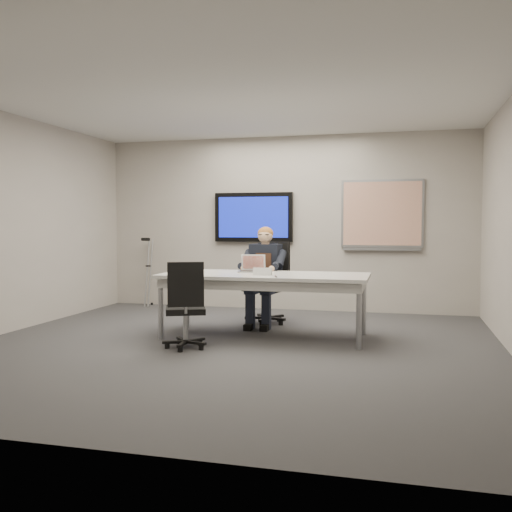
% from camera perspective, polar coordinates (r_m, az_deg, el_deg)
% --- Properties ---
extents(floor, '(6.00, 6.00, 0.02)m').
position_cam_1_polar(floor, '(6.50, -2.64, -9.10)').
color(floor, '#3B3B3D').
rests_on(floor, ground).
extents(ceiling, '(6.00, 6.00, 0.02)m').
position_cam_1_polar(ceiling, '(6.51, -2.71, 15.77)').
color(ceiling, silver).
rests_on(ceiling, wall_back).
extents(wall_back, '(6.00, 0.02, 2.80)m').
position_cam_1_polar(wall_back, '(9.26, 2.84, 3.28)').
color(wall_back, '#A9A299').
rests_on(wall_back, ground).
extents(wall_front, '(6.00, 0.02, 2.80)m').
position_cam_1_polar(wall_front, '(3.59, -17.00, 3.36)').
color(wall_front, '#A9A299').
rests_on(wall_front, ground).
extents(conference_table, '(2.53, 1.08, 0.78)m').
position_cam_1_polar(conference_table, '(6.98, 0.84, -2.52)').
color(conference_table, silver).
rests_on(conference_table, ground).
extents(tv_display, '(1.30, 0.09, 0.80)m').
position_cam_1_polar(tv_display, '(9.32, -0.25, 3.90)').
color(tv_display, black).
rests_on(tv_display, wall_back).
extents(whiteboard, '(1.25, 0.08, 1.10)m').
position_cam_1_polar(whiteboard, '(9.04, 12.49, 4.04)').
color(whiteboard, '#92959A').
rests_on(whiteboard, wall_back).
extents(office_chair_far, '(0.69, 0.69, 1.14)m').
position_cam_1_polar(office_chair_far, '(8.00, 1.23, -4.20)').
color(office_chair_far, black).
rests_on(office_chair_far, ground).
extents(office_chair_near, '(0.61, 0.61, 0.98)m').
position_cam_1_polar(office_chair_near, '(6.40, -7.05, -6.52)').
color(office_chair_near, black).
rests_on(office_chair_near, ground).
extents(seated_person, '(0.44, 0.75, 1.35)m').
position_cam_1_polar(seated_person, '(7.73, 0.67, -3.04)').
color(seated_person, '#212637').
rests_on(seated_person, office_chair_far).
extents(crutch, '(0.25, 0.53, 1.22)m').
position_cam_1_polar(crutch, '(9.84, -10.68, -1.48)').
color(crutch, '#9A9DA2').
rests_on(crutch, ground).
extents(laptop, '(0.34, 0.33, 0.22)m').
position_cam_1_polar(laptop, '(7.25, -0.43, -1.17)').
color(laptop, '#B7B7B9').
rests_on(laptop, conference_table).
extents(name_tent, '(0.23, 0.07, 0.09)m').
position_cam_1_polar(name_tent, '(6.79, 0.65, -1.54)').
color(name_tent, silver).
rests_on(name_tent, conference_table).
extents(pen, '(0.06, 0.15, 0.01)m').
position_cam_1_polar(pen, '(6.56, 2.01, -2.05)').
color(pen, black).
rests_on(pen, conference_table).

